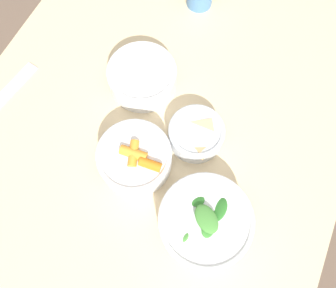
# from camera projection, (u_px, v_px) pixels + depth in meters

# --- Properties ---
(ground_plane) EXTENTS (10.00, 10.00, 0.00)m
(ground_plane) POSITION_uv_depth(u_px,v_px,m) (160.00, 197.00, 1.42)
(ground_plane) COLOR brown
(dining_table) EXTENTS (1.27, 0.84, 0.75)m
(dining_table) POSITION_uv_depth(u_px,v_px,m) (154.00, 149.00, 0.82)
(dining_table) COLOR beige
(dining_table) RESTS_ON ground_plane
(bowl_carrots) EXTENTS (0.15, 0.15, 0.07)m
(bowl_carrots) POSITION_uv_depth(u_px,v_px,m) (133.00, 157.00, 0.66)
(bowl_carrots) COLOR white
(bowl_carrots) RESTS_ON dining_table
(bowl_greens) EXTENTS (0.18, 0.18, 0.09)m
(bowl_greens) POSITION_uv_depth(u_px,v_px,m) (204.00, 221.00, 0.62)
(bowl_greens) COLOR white
(bowl_greens) RESTS_ON dining_table
(bowl_beans_hotdog) EXTENTS (0.15, 0.15, 0.06)m
(bowl_beans_hotdog) POSITION_uv_depth(u_px,v_px,m) (143.00, 77.00, 0.74)
(bowl_beans_hotdog) COLOR white
(bowl_beans_hotdog) RESTS_ON dining_table
(bowl_cookies) EXTENTS (0.12, 0.12, 0.05)m
(bowl_cookies) POSITION_uv_depth(u_px,v_px,m) (196.00, 134.00, 0.69)
(bowl_cookies) COLOR silver
(bowl_cookies) RESTS_ON dining_table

